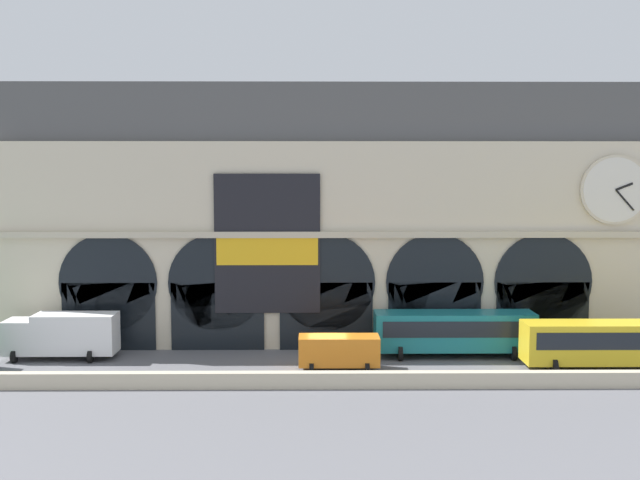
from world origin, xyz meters
name	(u,v)px	position (x,y,z in m)	size (l,w,h in m)	color
ground_plane	(327,367)	(0.00, 0.00, 0.00)	(200.00, 200.00, 0.00)	slate
quay_parapet_wall	(329,380)	(0.00, -4.69, 0.48)	(90.00, 0.70, 0.97)	beige
station_building	(326,221)	(0.03, 7.00, 9.17)	(48.17, 4.40, 19.09)	beige
box_truck_west	(63,334)	(-18.03, 2.43, 1.70)	(7.50, 2.91, 3.12)	white
van_center	(339,351)	(0.74, -0.54, 1.25)	(5.20, 2.48, 2.20)	orange
bus_mideast	(454,331)	(8.82, 2.85, 1.78)	(11.00, 3.25, 3.10)	#19727A
bus_east	(609,343)	(18.16, -0.73, 1.78)	(11.00, 3.25, 3.10)	gold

